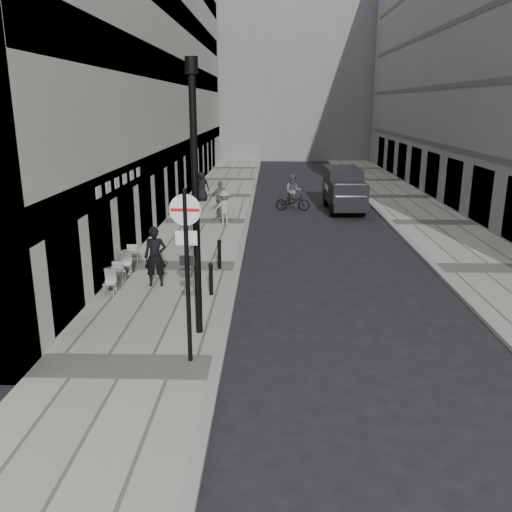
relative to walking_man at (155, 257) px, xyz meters
The scene contains 19 objects.
ground 8.58m from the walking_man, 73.49° to the right, with size 120.00×120.00×0.00m, color black.
sidewalk 9.90m from the walking_man, 87.56° to the left, with size 4.00×60.00×0.12m, color #ACA59B.
far_sidewalk 15.10m from the walking_man, 40.74° to the left, with size 4.00×60.00×0.12m, color #ACA59B.
building_left 18.51m from the walking_man, 102.36° to the left, with size 4.00×45.00×18.00m, color beige.
building_right 24.83m from the walking_man, 44.85° to the left, with size 6.00×45.00×20.00m, color gray.
building_far 49.01m from the walking_man, 85.32° to the left, with size 24.00×16.00×22.00m, color gray.
walking_man is the anchor object (origin of this frame).
sign_post 5.68m from the walking_man, 70.58° to the right, with size 0.66×0.10×3.86m.
lamppost 4.84m from the walking_man, 63.12° to the right, with size 0.29×0.29×6.53m.
bollard_near 2.64m from the walking_man, 45.58° to the left, with size 0.13×0.13×0.97m, color black.
bollard_far 2.06m from the walking_man, 24.64° to the right, with size 0.12×0.12×0.93m, color black.
panel_van 15.32m from the walking_man, 60.49° to the left, with size 1.89×4.87×2.28m.
cyclist 14.10m from the walking_man, 70.15° to the left, with size 1.88×0.77×1.99m.
pedestrian_a 11.08m from the walking_man, 84.59° to the left, with size 1.06×0.44×1.80m, color slate.
pedestrian_b 8.97m from the walking_man, 80.85° to the left, with size 1.07×0.62×1.66m, color gray.
pedestrian_c 15.50m from the walking_man, 91.76° to the left, with size 0.84×0.55×1.72m, color black.
cafe_table_near 1.38m from the walking_man, 157.41° to the right, with size 0.62×1.41×0.80m.
cafe_table_mid 1.87m from the walking_man, 130.87° to the left, with size 0.67×1.51×0.86m.
cafe_table_far 10.26m from the walking_man, 93.08° to the left, with size 0.73×1.64×0.93m.
Camera 1 is at (1.17, -7.96, 5.64)m, focal length 38.00 mm.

